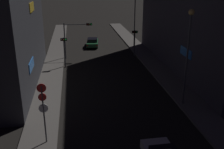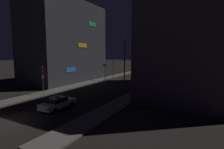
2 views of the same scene
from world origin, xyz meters
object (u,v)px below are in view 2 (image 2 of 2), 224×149
traffic_light_left_kerb (105,69)px  sign_pole_left (43,77)px  traffic_light_right_kerb (152,70)px  street_lamp_near_block (125,58)px  taxi (58,103)px  traffic_light_overhead (119,64)px  street_lamp_far_block (162,56)px  far_car (138,74)px

traffic_light_left_kerb → sign_pole_left: (-0.97, -16.86, 0.01)m
traffic_light_left_kerb → sign_pole_left: 16.89m
traffic_light_right_kerb → street_lamp_near_block: size_ratio=0.45×
taxi → traffic_light_right_kerb: (3.82, 24.99, 1.97)m
sign_pole_left → taxi: bearing=-29.2°
traffic_light_overhead → traffic_light_right_kerb: (8.48, 0.09, -0.97)m
traffic_light_right_kerb → sign_pole_left: sign_pole_left is taller
traffic_light_overhead → sign_pole_left: traffic_light_overhead is taller
traffic_light_right_kerb → street_lamp_far_block: street_lamp_far_block is taller
traffic_light_overhead → street_lamp_near_block: size_ratio=0.61×
street_lamp_far_block → traffic_light_overhead: bearing=-152.6°
sign_pole_left → traffic_light_right_kerb: bearing=62.4°
traffic_light_overhead → street_lamp_near_block: street_lamp_near_block is taller
taxi → street_lamp_near_block: 10.73m
taxi → traffic_light_left_kerb: traffic_light_left_kerb is taller
taxi → traffic_light_right_kerb: 25.35m
taxi → far_car: size_ratio=0.97×
sign_pole_left → street_lamp_near_block: (11.66, 4.39, 2.90)m
far_car → street_lamp_near_block: size_ratio=0.55×
traffic_light_left_kerb → traffic_light_right_kerb: size_ratio=1.03×
far_car → traffic_light_right_kerb: bearing=-48.9°
traffic_light_overhead → traffic_light_left_kerb: 4.41m
far_car → traffic_light_left_kerb: traffic_light_left_kerb is taller
sign_pole_left → street_lamp_far_block: street_lamp_far_block is taller
far_car → sign_pole_left: sign_pole_left is taller
traffic_light_left_kerb → street_lamp_far_block: bearing=39.2°
traffic_light_overhead → far_car: bearing=66.8°
traffic_light_overhead → street_lamp_far_block: (9.53, 4.94, 2.04)m
far_car → street_lamp_far_block: street_lamp_far_block is taller
traffic_light_left_kerb → taxi: bearing=-73.5°
traffic_light_overhead → street_lamp_far_block: 10.92m
taxi → street_lamp_near_block: bearing=61.7°
traffic_light_right_kerb → traffic_light_overhead: bearing=-179.4°
far_car → traffic_light_right_kerb: traffic_light_right_kerb is taller
far_car → street_lamp_near_block: (6.36, -23.10, 4.96)m
far_car → sign_pole_left: size_ratio=1.06×
far_car → traffic_light_overhead: 7.75m
sign_pole_left → street_lamp_near_block: 12.79m
far_car → traffic_light_right_kerb: size_ratio=1.22×
taxi → traffic_light_overhead: traffic_light_overhead is taller
traffic_light_left_kerb → far_car: bearing=67.9°
street_lamp_near_block → street_lamp_far_block: 21.46m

